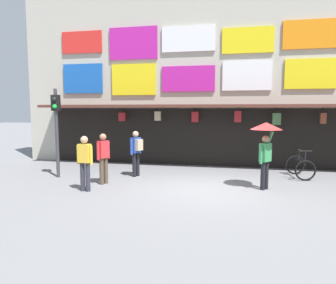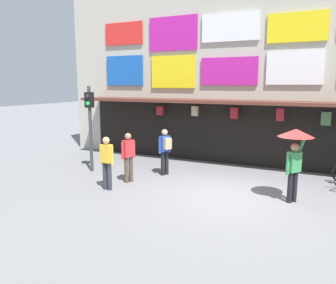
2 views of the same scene
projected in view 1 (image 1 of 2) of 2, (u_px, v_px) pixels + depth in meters
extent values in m
plane|color=slate|center=(208.00, 189.00, 9.79)|extent=(80.00, 80.00, 0.00)
cube|color=#B2AD9E|center=(218.00, 74.00, 13.84)|extent=(18.00, 1.20, 8.00)
cube|color=#592D23|center=(216.00, 106.00, 12.72)|extent=(15.30, 1.40, 0.12)
cube|color=red|center=(82.00, 42.00, 14.30)|extent=(1.94, 0.08, 0.97)
cube|color=#B71E93|center=(133.00, 43.00, 13.81)|extent=(2.19, 0.08, 1.39)
cube|color=white|center=(188.00, 39.00, 13.30)|extent=(2.29, 0.08, 1.06)
cube|color=yellow|center=(248.00, 40.00, 12.82)|extent=(2.08, 0.08, 1.04)
cube|color=orange|center=(312.00, 34.00, 12.30)|extent=(2.21, 0.08, 1.12)
cube|color=blue|center=(83.00, 79.00, 14.48)|extent=(1.92, 0.08, 1.34)
cube|color=yellow|center=(134.00, 80.00, 13.98)|extent=(2.03, 0.08, 1.38)
cube|color=#B71E93|center=(188.00, 79.00, 13.48)|extent=(2.30, 0.08, 1.09)
cube|color=white|center=(247.00, 76.00, 12.97)|extent=(2.00, 0.08, 1.20)
cube|color=yellow|center=(310.00, 74.00, 12.46)|extent=(1.95, 0.08, 1.19)
cylinder|color=black|center=(122.00, 110.00, 13.88)|extent=(0.02, 0.02, 0.23)
cube|color=maroon|center=(122.00, 117.00, 13.91)|extent=(0.30, 0.18, 0.37)
cylinder|color=black|center=(158.00, 109.00, 13.42)|extent=(0.02, 0.02, 0.17)
cube|color=tan|center=(158.00, 116.00, 13.45)|extent=(0.27, 0.16, 0.39)
cylinder|color=black|center=(195.00, 110.00, 13.25)|extent=(0.02, 0.02, 0.18)
cube|color=maroon|center=(195.00, 117.00, 13.28)|extent=(0.30, 0.18, 0.43)
cylinder|color=black|center=(238.00, 109.00, 12.62)|extent=(0.02, 0.02, 0.14)
cube|color=maroon|center=(238.00, 117.00, 12.65)|extent=(0.27, 0.16, 0.45)
cylinder|color=black|center=(277.00, 110.00, 12.44)|extent=(0.02, 0.02, 0.22)
cube|color=#477042|center=(277.00, 119.00, 12.47)|extent=(0.32, 0.19, 0.47)
cylinder|color=black|center=(324.00, 110.00, 12.16)|extent=(0.02, 0.02, 0.21)
cube|color=brown|center=(323.00, 118.00, 12.19)|extent=(0.22, 0.13, 0.42)
cube|color=black|center=(216.00, 138.00, 13.53)|extent=(15.30, 0.04, 2.50)
cylinder|color=#38383D|center=(57.00, 134.00, 11.26)|extent=(0.12, 0.12, 3.20)
cube|color=black|center=(56.00, 103.00, 11.14)|extent=(0.33, 0.30, 0.56)
sphere|color=black|center=(54.00, 99.00, 11.00)|extent=(0.15, 0.15, 0.15)
sphere|color=#19DB3D|center=(55.00, 106.00, 11.03)|extent=(0.15, 0.15, 0.15)
torus|color=black|center=(305.00, 171.00, 10.82)|extent=(0.72, 0.15, 0.72)
torus|color=black|center=(295.00, 165.00, 11.91)|extent=(0.72, 0.15, 0.72)
cylinder|color=black|center=(300.00, 161.00, 11.34)|extent=(0.18, 0.99, 0.05)
cylinder|color=black|center=(299.00, 155.00, 11.48)|extent=(0.04, 0.04, 0.35)
cube|color=black|center=(299.00, 150.00, 11.46)|extent=(0.12, 0.21, 0.06)
cylinder|color=black|center=(305.00, 158.00, 10.85)|extent=(0.04, 0.04, 0.50)
cylinder|color=black|center=(305.00, 151.00, 10.83)|extent=(0.44, 0.09, 0.04)
cylinder|color=black|center=(263.00, 176.00, 9.60)|extent=(0.14, 0.14, 0.88)
cylinder|color=black|center=(266.00, 175.00, 9.71)|extent=(0.14, 0.14, 0.88)
cube|color=#388E51|center=(265.00, 152.00, 9.58)|extent=(0.40, 0.42, 0.56)
sphere|color=#A87A5B|center=(266.00, 139.00, 9.53)|extent=(0.22, 0.22, 0.22)
cylinder|color=#388E51|center=(261.00, 155.00, 9.44)|extent=(0.09, 0.09, 0.56)
cylinder|color=#388E51|center=(270.00, 139.00, 9.67)|extent=(0.23, 0.09, 0.48)
cylinder|color=#4C3823|center=(270.00, 136.00, 9.66)|extent=(0.02, 0.02, 0.55)
cone|color=red|center=(266.00, 126.00, 9.49)|extent=(0.96, 0.96, 0.22)
cylinder|color=#2D2D38|center=(88.00, 177.00, 9.43)|extent=(0.14, 0.14, 0.88)
cylinder|color=#2D2D38|center=(83.00, 177.00, 9.48)|extent=(0.14, 0.14, 0.88)
cube|color=gold|center=(85.00, 153.00, 9.38)|extent=(0.38, 0.25, 0.56)
sphere|color=tan|center=(84.00, 140.00, 9.33)|extent=(0.22, 0.22, 0.22)
cylinder|color=gold|center=(91.00, 155.00, 9.32)|extent=(0.09, 0.09, 0.56)
cylinder|color=gold|center=(78.00, 155.00, 9.45)|extent=(0.09, 0.09, 0.56)
cylinder|color=brown|center=(106.00, 170.00, 10.44)|extent=(0.14, 0.14, 0.88)
cylinder|color=brown|center=(102.00, 171.00, 10.29)|extent=(0.14, 0.14, 0.88)
cube|color=red|center=(103.00, 149.00, 10.29)|extent=(0.35, 0.42, 0.56)
sphere|color=#A87A5B|center=(103.00, 137.00, 10.24)|extent=(0.22, 0.22, 0.22)
cylinder|color=red|center=(108.00, 150.00, 10.47)|extent=(0.09, 0.09, 0.56)
cylinder|color=red|center=(98.00, 152.00, 10.12)|extent=(0.09, 0.09, 0.56)
cylinder|color=black|center=(134.00, 165.00, 11.47)|extent=(0.14, 0.14, 0.88)
cylinder|color=black|center=(138.00, 164.00, 11.61)|extent=(0.14, 0.14, 0.88)
cube|color=#28479E|center=(136.00, 145.00, 11.46)|extent=(0.36, 0.42, 0.56)
sphere|color=tan|center=(136.00, 134.00, 11.42)|extent=(0.22, 0.22, 0.22)
cylinder|color=#28479E|center=(131.00, 147.00, 11.29)|extent=(0.09, 0.09, 0.56)
cylinder|color=#28479E|center=(140.00, 146.00, 11.64)|extent=(0.09, 0.09, 0.56)
cube|color=tan|center=(139.00, 145.00, 11.36)|extent=(0.27, 0.32, 0.40)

